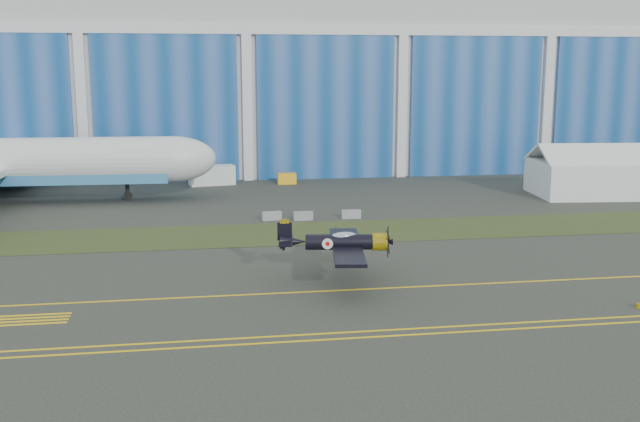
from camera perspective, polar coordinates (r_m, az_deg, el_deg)
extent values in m
plane|color=#373A33|center=(57.59, -2.28, -4.77)|extent=(260.00, 260.00, 0.00)
cube|color=#475128|center=(71.09, -3.62, -1.75)|extent=(260.00, 10.00, 0.02)
cube|color=silver|center=(127.25, -6.25, 10.56)|extent=(220.00, 45.00, 30.00)
cube|color=#144B8F|center=(104.63, -5.55, 7.78)|extent=(220.00, 0.60, 20.00)
cube|color=silver|center=(104.56, -5.66, 13.59)|extent=(220.00, 0.70, 1.20)
cube|color=yellow|center=(52.82, -1.64, -6.21)|extent=(200.00, 0.20, 0.02)
cube|color=yellow|center=(43.92, -0.01, -9.80)|extent=(80.00, 0.20, 0.02)
cube|color=yellow|center=(44.84, -0.21, -9.35)|extent=(80.00, 0.20, 0.02)
cube|color=white|center=(101.77, -8.23, 2.71)|extent=(6.30, 3.41, 2.59)
cube|color=yellow|center=(101.84, -2.54, 2.49)|extent=(2.48, 1.57, 1.43)
cube|color=gray|center=(77.45, -3.70, -0.38)|extent=(2.05, 0.81, 0.90)
cube|color=gray|center=(77.35, -1.29, -0.37)|extent=(2.02, 0.66, 0.90)
cube|color=gray|center=(78.28, 2.40, -0.25)|extent=(2.04, 0.74, 0.90)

